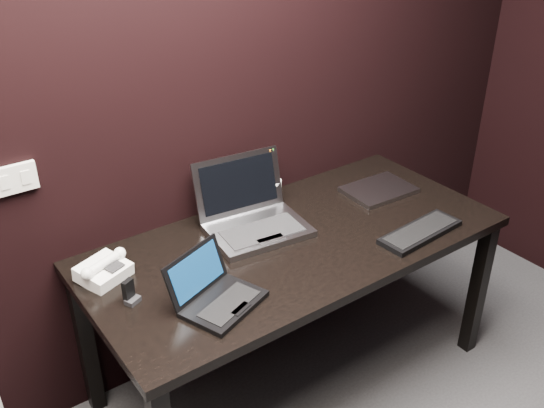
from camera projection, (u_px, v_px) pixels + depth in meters
wall_back at (172, 93)px, 2.30m from camera, size 4.00×0.00×4.00m
wall_switch at (14, 179)px, 2.06m from camera, size 0.15×0.02×0.10m
desk at (295, 255)px, 2.48m from camera, size 1.70×0.80×0.74m
netbook at (216, 294)px, 2.06m from camera, size 0.34×0.32×0.17m
silver_laptop at (253, 217)px, 2.48m from camera, size 0.43×0.40×0.27m
ext_keyboard at (420, 232)px, 2.46m from camera, size 0.39×0.16×0.02m
closed_laptop at (379, 190)px, 2.78m from camera, size 0.32×0.24×0.02m
desk_phone at (104, 270)px, 2.18m from camera, size 0.21×0.20×0.10m
mobile_phone at (130, 294)px, 2.07m from camera, size 0.06×0.06×0.09m
pen_cup at (272, 190)px, 2.67m from camera, size 0.11×0.11×0.26m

